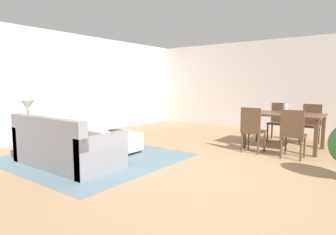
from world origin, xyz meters
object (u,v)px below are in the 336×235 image
Objects in this scene: dining_chair_far_right at (311,122)px; book_on_ottoman at (116,130)px; ottoman_table at (114,140)px; table_lamp at (28,106)px; vase_centerpiece at (286,108)px; side_table at (29,132)px; dining_table at (284,118)px; couch at (65,149)px; dining_chair_near_left at (252,127)px; dining_chair_far_left at (278,119)px; dining_chair_near_right at (293,131)px.

dining_chair_far_right reaches higher than book_on_ottoman.
table_lamp is at bearing -136.23° from ottoman_table.
vase_centerpiece is at bearing 41.27° from book_on_ottoman.
dining_table is (3.90, 3.53, 0.23)m from side_table.
dining_chair_near_left is at bearing 50.98° from couch.
couch is 4.97m from dining_chair_far_left.
vase_centerpiece is (-0.36, 0.88, 0.34)m from dining_chair_near_right.
dining_table is (2.71, 2.39, 0.43)m from ottoman_table.
ottoman_table is at bearing -145.68° from dining_chair_near_left.
dining_chair_far_left is 0.94m from vase_centerpiece.
vase_centerpiece is at bearing 53.74° from couch.
couch is 1.18m from ottoman_table.
dining_chair_far_left is (3.55, 4.37, 0.09)m from side_table.
side_table is at bearing -137.85° from dining_table.
dining_chair_near_left is 1.82m from dining_chair_far_right.
dining_chair_near_right reaches higher than dining_table.
vase_centerpiece is at bearing -114.53° from dining_chair_far_right.
dining_chair_near_right and dining_chair_far_right have the same top height.
side_table is at bearing -135.33° from book_on_ottoman.
dining_chair_far_left is 4.40× the size of vase_centerpiece.
dining_chair_far_left is at bearing 114.45° from vase_centerpiece.
book_on_ottoman is at bearing -126.43° from dining_chair_far_left.
dining_chair_near_right is (0.38, -0.84, -0.15)m from dining_table.
dining_chair_far_right is at bearing 46.25° from ottoman_table.
dining_table is at bearing 63.90° from dining_chair_near_left.
ottoman_table is 0.20m from book_on_ottoman.
dining_chair_far_left is at bearing 50.91° from side_table.
dining_table is 1.65× the size of dining_chair_far_left.
side_table is at bearing -147.85° from dining_chair_near_right.
book_on_ottoman is at bearing 75.30° from ottoman_table.
dining_chair_far_right is (0.38, 0.84, -0.15)m from dining_table.
book_on_ottoman is (-0.06, 1.23, 0.15)m from couch.
ottoman_table is at bearing 43.77° from table_lamp.
couch is 2.10× the size of dining_chair_far_left.
side_table is 5.63m from dining_chair_far_left.
vase_centerpiece is at bearing 112.44° from dining_chair_near_right.
dining_chair_near_right is at bearing 42.18° from couch.
dining_chair_far_right is (0.78, 1.65, 0.00)m from dining_chair_near_left.
dining_chair_near_right is at bearing 26.00° from book_on_ottoman.
dining_table is at bearing 114.18° from dining_chair_near_right.
table_lamp reaches higher than dining_chair_near_right.
ottoman_table is 1.66m from side_table.
side_table is 5.26m from dining_table.
book_on_ottoman is (-2.71, -2.38, -0.43)m from vase_centerpiece.
table_lamp reaches higher than ottoman_table.
dining_table is 7.27× the size of vase_centerpiece.
dining_chair_far_left reaches higher than ottoman_table.
dining_chair_near_right is (4.28, 2.69, -0.43)m from table_lamp.
side_table is 5.31m from vase_centerpiece.
vase_centerpiece is at bearing 64.16° from dining_chair_near_left.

